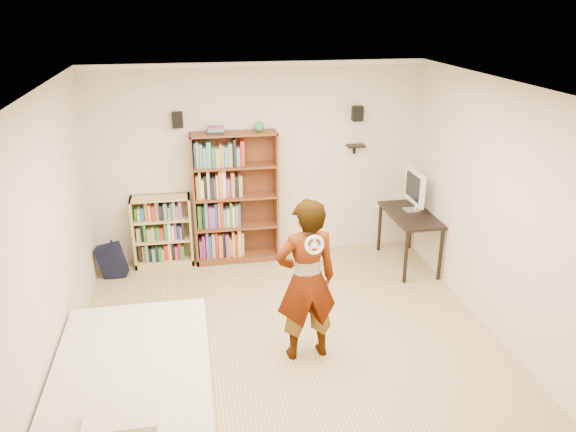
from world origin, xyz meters
name	(u,v)px	position (x,y,z in m)	size (l,w,h in m)	color
ground	(292,351)	(0.00, 0.00, 0.00)	(4.50, 5.00, 0.01)	tan
room_shell	(293,192)	(0.00, 0.00, 1.76)	(4.52, 5.02, 2.71)	beige
crown_molding	(293,94)	(0.00, 0.00, 2.67)	(4.50, 5.00, 0.06)	white
speaker_left	(177,120)	(-1.05, 2.40, 2.00)	(0.14, 0.12, 0.20)	black
speaker_right	(358,113)	(1.35, 2.40, 2.00)	(0.14, 0.12, 0.20)	black
wall_shelf	(356,146)	(1.35, 2.41, 1.55)	(0.25, 0.16, 0.03)	black
tall_bookshelf	(236,198)	(-0.35, 2.33, 0.91)	(1.15, 0.34, 1.82)	brown
low_bookshelf	(163,231)	(-1.36, 2.35, 0.49)	(0.79, 0.30, 0.99)	tan
computer_desk	(408,239)	(1.95, 1.75, 0.38)	(0.55, 1.10, 0.75)	black
imac	(413,191)	(2.00, 1.85, 1.03)	(0.11, 0.56, 0.56)	white
daybed	(133,380)	(-1.55, -0.63, 0.31)	(1.37, 2.10, 0.62)	silver
person	(306,281)	(0.13, -0.08, 0.86)	(0.62, 0.41, 1.71)	black
wii_wheel	(314,245)	(0.13, -0.40, 1.38)	(0.18, 0.18, 0.03)	white
navy_bag	(112,260)	(-2.03, 2.09, 0.23)	(0.35, 0.22, 0.47)	black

